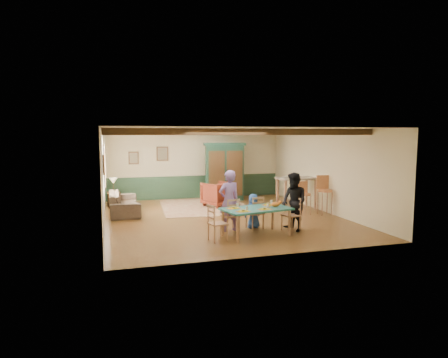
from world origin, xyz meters
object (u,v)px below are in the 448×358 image
object	(u,v)px
person_child	(253,211)
cat	(276,204)
armchair	(218,194)
bar_stool_right	(325,195)
dining_table	(256,222)
person_man	(229,201)
table_lamp	(113,185)
dining_chair_far_right	(255,212)
bar_stool_left	(305,198)
counter_table	(296,193)
sofa	(124,203)
person_woman	(294,202)
dining_chair_far_left	(230,215)
dining_chair_end_left	(218,223)
dining_chair_end_right	(291,214)
armoire	(224,172)
end_table	(114,200)

from	to	relation	value
person_child	cat	size ratio (longest dim) A/B	2.79
armchair	bar_stool_right	distance (m)	3.75
dining_table	cat	xyz separation A→B (m)	(0.52, 0.01, 0.44)
person_man	table_lamp	xyz separation A→B (m)	(-2.86, 4.44, -0.02)
dining_chair_far_right	bar_stool_left	distance (m)	2.57
counter_table	sofa	bearing A→B (deg)	170.52
person_woman	armchair	world-z (taller)	person_woman
dining_chair_far_left	dining_chair_end_left	xyz separation A→B (m)	(-0.56, -0.80, 0.00)
dining_chair_far_right	dining_chair_end_left	bearing A→B (deg)	24.92
person_child	sofa	size ratio (longest dim) A/B	0.40
dining_chair_end_right	person_child	bearing A→B (deg)	-136.85
person_child	dining_chair_end_right	bearing A→B (deg)	133.15
dining_table	counter_table	distance (m)	3.98
dining_chair_end_left	person_child	world-z (taller)	person_child
person_man	bar_stool_right	bearing A→B (deg)	-172.40
dining_chair_far_right	table_lamp	bearing A→B (deg)	-61.53
person_woman	counter_table	world-z (taller)	person_woman
armoire	dining_chair_far_left	bearing A→B (deg)	-97.57
person_man	person_child	xyz separation A→B (m)	(0.74, 0.14, -0.34)
armoire	table_lamp	bearing A→B (deg)	-166.84
dining_chair_end_left	person_woman	size ratio (longest dim) A/B	0.58
sofa	end_table	bearing A→B (deg)	14.74
dining_chair_end_left	sofa	distance (m)	4.61
dining_chair_end_right	person_woman	bearing A→B (deg)	90.00
bar_stool_left	bar_stool_right	xyz separation A→B (m)	(0.61, -0.20, 0.10)
bar_stool_right	end_table	bearing A→B (deg)	157.70
person_man	bar_stool_left	world-z (taller)	person_man
person_child	person_woman	bearing A→B (deg)	136.74
dining_chair_end_left	person_man	xyz separation A→B (m)	(0.55, 0.87, 0.36)
dining_table	dining_chair_end_right	xyz separation A→B (m)	(1.06, 0.21, 0.09)
cat	table_lamp	bearing A→B (deg)	116.30
dining_chair_far_left	cat	world-z (taller)	dining_chair_far_left
bar_stool_right	counter_table	bearing A→B (deg)	115.46
armchair	bar_stool_left	distance (m)	3.16
dining_chair_far_left	sofa	distance (m)	4.23
person_woman	armoire	distance (m)	5.34
dining_chair_far_left	end_table	size ratio (longest dim) A/B	1.64
dining_chair_far_left	armoire	xyz separation A→B (m)	(1.30, 4.95, 0.67)
person_child	table_lamp	xyz separation A→B (m)	(-3.59, 4.30, 0.32)
dining_chair_end_left	dining_chair_end_right	distance (m)	2.16
armoire	bar_stool_left	size ratio (longest dim) A/B	2.11
dining_table	armoire	world-z (taller)	armoire
person_child	dining_chair_far_right	bearing A→B (deg)	90.00
dining_chair_far_right	armoire	distance (m)	4.89
dining_chair_end_left	armoire	xyz separation A→B (m)	(1.86, 5.75, 0.67)
person_woman	armchair	bearing A→B (deg)	-178.01
armchair	sofa	size ratio (longest dim) A/B	0.41
armchair	table_lamp	world-z (taller)	table_lamp
cat	counter_table	xyz separation A→B (m)	(2.08, 2.99, -0.24)
table_lamp	bar_stool_left	xyz separation A→B (m)	(5.80, -3.04, -0.27)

